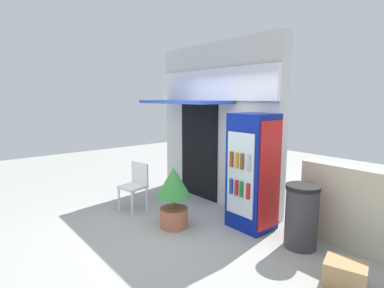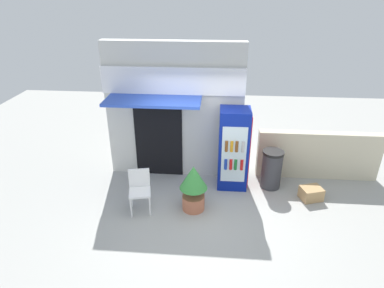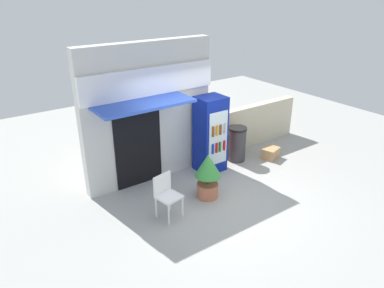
{
  "view_description": "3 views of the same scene",
  "coord_description": "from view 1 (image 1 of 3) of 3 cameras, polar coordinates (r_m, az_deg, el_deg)",
  "views": [
    {
      "loc": [
        3.68,
        -2.56,
        2.09
      ],
      "look_at": [
        -0.09,
        0.56,
        1.33
      ],
      "focal_mm": 28.43,
      "sensor_mm": 36.0,
      "label": 1
    },
    {
      "loc": [
        0.29,
        -5.34,
        4.19
      ],
      "look_at": [
        -0.19,
        0.64,
        1.27
      ],
      "focal_mm": 30.98,
      "sensor_mm": 36.0,
      "label": 2
    },
    {
      "loc": [
        -4.2,
        -5.02,
        4.19
      ],
      "look_at": [
        -0.29,
        0.55,
        1.15
      ],
      "focal_mm": 33.73,
      "sensor_mm": 36.0,
      "label": 3
    }
  ],
  "objects": [
    {
      "name": "potted_plant_near_shop",
      "position": [
        4.94,
        -3.46,
        -9.11
      ],
      "size": [
        0.56,
        0.56,
        1.0
      ],
      "color": "#BC6B4C",
      "rests_on": "ground"
    },
    {
      "name": "trash_bin",
      "position": [
        4.6,
        19.85,
        -12.61
      ],
      "size": [
        0.47,
        0.47,
        0.9
      ],
      "color": "#38383D",
      "rests_on": "ground"
    },
    {
      "name": "storefront_building",
      "position": [
        6.08,
        4.25,
        4.18
      ],
      "size": [
        3.09,
        1.08,
        3.13
      ],
      "color": "silver",
      "rests_on": "ground"
    },
    {
      "name": "cardboard_box",
      "position": [
        4.06,
        26.81,
        -20.95
      ],
      "size": [
        0.52,
        0.46,
        0.28
      ],
      "primitive_type": "cube",
      "rotation": [
        0.0,
        0.0,
        0.31
      ],
      "color": "tan",
      "rests_on": "ground"
    },
    {
      "name": "drink_cooler",
      "position": [
        4.92,
        11.31,
        -5.12
      ],
      "size": [
        0.67,
        0.63,
        1.84
      ],
      "color": "navy",
      "rests_on": "ground"
    },
    {
      "name": "plastic_chair",
      "position": [
        5.78,
        -10.51,
        -7.17
      ],
      "size": [
        0.5,
        0.49,
        0.88
      ],
      "color": "white",
      "rests_on": "ground"
    },
    {
      "name": "ground",
      "position": [
        4.94,
        -4.49,
        -16.24
      ],
      "size": [
        16.0,
        16.0,
        0.0
      ],
      "primitive_type": "plane",
      "color": "#A3A39E"
    }
  ]
}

